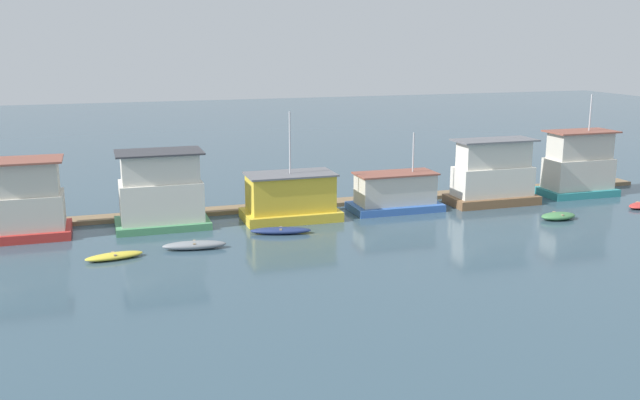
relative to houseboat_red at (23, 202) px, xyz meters
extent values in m
plane|color=#385160|center=(19.80, -0.30, -2.35)|extent=(200.00, 200.00, 0.00)
cube|color=#846B4C|center=(19.80, 2.76, -2.20)|extent=(59.60, 1.77, 0.30)
cube|color=red|center=(0.00, 0.00, -2.05)|extent=(5.73, 3.83, 0.59)
cube|color=beige|center=(0.00, 0.00, -0.63)|extent=(5.04, 3.14, 2.26)
cube|color=beige|center=(0.00, 0.00, 1.58)|extent=(4.61, 2.72, 2.16)
cube|color=brown|center=(0.00, 0.00, 2.72)|extent=(5.34, 3.44, 0.12)
cube|color=#4C9360|center=(8.80, -0.02, -2.10)|extent=(6.29, 4.11, 0.49)
cube|color=silver|center=(8.80, -0.02, -0.51)|extent=(5.48, 3.30, 2.69)
cube|color=silver|center=(8.80, -0.02, 1.81)|extent=(5.06, 2.88, 1.95)
cube|color=#38383D|center=(8.80, -0.02, 2.85)|extent=(5.78, 3.60, 0.12)
cube|color=gold|center=(17.77, -0.75, -2.01)|extent=(6.80, 3.86, 0.68)
cube|color=gold|center=(17.77, -0.75, -0.39)|extent=(5.96, 3.02, 2.56)
cube|color=slate|center=(17.77, -0.75, 0.95)|extent=(6.26, 3.32, 0.12)
cylinder|color=#B2B2B7|center=(17.76, -0.75, 3.20)|extent=(0.12, 0.12, 4.37)
cube|color=#3866B7|center=(26.02, -0.40, -2.08)|extent=(6.82, 3.50, 0.53)
cube|color=beige|center=(26.02, -0.40, -0.71)|extent=(5.78, 2.46, 2.22)
cube|color=brown|center=(26.02, -0.40, 0.46)|extent=(6.08, 2.76, 0.12)
cylinder|color=#B2B2B7|center=(27.42, -0.40, 2.00)|extent=(0.12, 0.12, 2.96)
cube|color=brown|center=(34.11, -0.71, -2.01)|extent=(6.94, 3.34, 0.67)
cube|color=silver|center=(34.11, -0.71, -0.55)|extent=(6.08, 2.48, 2.26)
cube|color=silver|center=(34.11, -0.71, 1.60)|extent=(5.56, 1.96, 2.03)
cube|color=slate|center=(34.11, -0.71, 2.67)|extent=(6.38, 2.78, 0.12)
cube|color=teal|center=(42.48, -0.05, -2.06)|extent=(6.05, 3.40, 0.58)
cube|color=beige|center=(42.48, -0.05, -0.53)|extent=(5.32, 2.67, 2.48)
cube|color=beige|center=(42.48, -0.05, 1.79)|extent=(4.89, 2.24, 2.16)
cube|color=brown|center=(42.48, -0.05, 2.93)|extent=(5.62, 2.97, 0.12)
cylinder|color=#B2B2B7|center=(43.20, -0.05, 4.46)|extent=(0.12, 0.12, 2.94)
ellipsoid|color=yellow|center=(5.38, -6.72, -2.15)|extent=(3.49, 1.59, 0.38)
cube|color=#997F60|center=(5.38, -6.72, -2.02)|extent=(0.31, 0.87, 0.08)
ellipsoid|color=gray|center=(10.17, -6.10, -2.09)|extent=(4.00, 1.50, 0.51)
cube|color=#997F60|center=(10.17, -6.10, -1.91)|extent=(0.26, 0.89, 0.08)
ellipsoid|color=navy|center=(16.12, -4.31, -2.12)|extent=(4.15, 1.97, 0.45)
cube|color=#997F60|center=(16.12, -4.31, -1.96)|extent=(0.36, 0.86, 0.08)
ellipsoid|color=#47844C|center=(36.04, -6.58, -2.09)|extent=(2.67, 1.40, 0.51)
cube|color=#997F60|center=(36.04, -6.58, -1.91)|extent=(0.16, 1.17, 0.08)
camera|label=1|loc=(4.91, -48.60, 10.43)|focal=40.00mm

